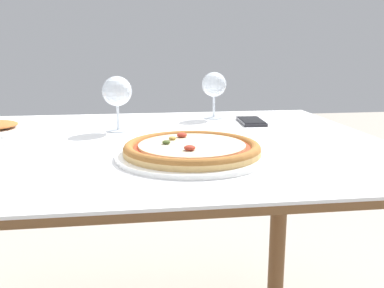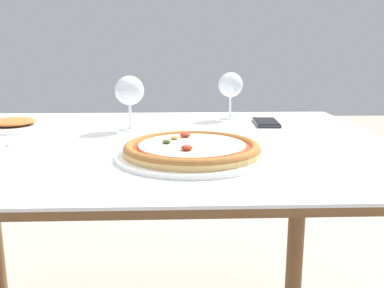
{
  "view_description": "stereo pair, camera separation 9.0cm",
  "coord_description": "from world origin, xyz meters",
  "px_view_note": "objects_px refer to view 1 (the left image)",
  "views": [
    {
      "loc": [
        0.02,
        -1.05,
        0.98
      ],
      "look_at": [
        0.14,
        -0.18,
        0.78
      ],
      "focal_mm": 40.0,
      "sensor_mm": 36.0,
      "label": 1
    },
    {
      "loc": [
        0.11,
        -1.06,
        0.98
      ],
      "look_at": [
        0.14,
        -0.18,
        0.78
      ],
      "focal_mm": 40.0,
      "sensor_mm": 36.0,
      "label": 2
    }
  ],
  "objects_px": {
    "wine_glass_far_right": "(214,86)",
    "cell_phone": "(251,121)",
    "wine_glass_far_left": "(117,92)",
    "dining_table": "(127,177)",
    "pizza_plate": "(192,150)"
  },
  "relations": [
    {
      "from": "wine_glass_far_right",
      "to": "cell_phone",
      "type": "bearing_deg",
      "value": -47.57
    },
    {
      "from": "cell_phone",
      "to": "wine_glass_far_left",
      "type": "bearing_deg",
      "value": -169.69
    },
    {
      "from": "dining_table",
      "to": "wine_glass_far_left",
      "type": "distance_m",
      "value": 0.25
    },
    {
      "from": "wine_glass_far_left",
      "to": "cell_phone",
      "type": "relative_size",
      "value": 1.03
    },
    {
      "from": "dining_table",
      "to": "pizza_plate",
      "type": "xyz_separation_m",
      "value": [
        0.14,
        -0.18,
        0.11
      ]
    },
    {
      "from": "pizza_plate",
      "to": "cell_phone",
      "type": "relative_size",
      "value": 2.2
    },
    {
      "from": "pizza_plate",
      "to": "cell_phone",
      "type": "xyz_separation_m",
      "value": [
        0.24,
        0.4,
        -0.01
      ]
    },
    {
      "from": "pizza_plate",
      "to": "wine_glass_far_left",
      "type": "bearing_deg",
      "value": 116.69
    },
    {
      "from": "dining_table",
      "to": "pizza_plate",
      "type": "height_order",
      "value": "pizza_plate"
    },
    {
      "from": "wine_glass_far_left",
      "to": "cell_phone",
      "type": "bearing_deg",
      "value": 10.31
    },
    {
      "from": "dining_table",
      "to": "wine_glass_far_right",
      "type": "bearing_deg",
      "value": 48.71
    },
    {
      "from": "dining_table",
      "to": "cell_phone",
      "type": "relative_size",
      "value": 8.74
    },
    {
      "from": "dining_table",
      "to": "wine_glass_far_left",
      "type": "relative_size",
      "value": 8.45
    },
    {
      "from": "pizza_plate",
      "to": "wine_glass_far_right",
      "type": "bearing_deg",
      "value": 74.05
    },
    {
      "from": "pizza_plate",
      "to": "cell_phone",
      "type": "distance_m",
      "value": 0.47
    }
  ]
}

